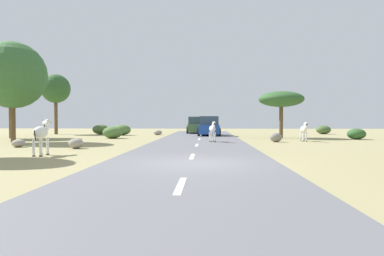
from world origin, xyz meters
name	(u,v)px	position (x,y,z in m)	size (l,w,h in m)	color
ground_plane	(196,164)	(0.00, 0.00, 0.00)	(90.00, 90.00, 0.00)	#998E60
road	(190,164)	(-0.20, 0.00, 0.03)	(6.00, 64.00, 0.05)	slate
lane_markings	(188,167)	(-0.20, -1.00, 0.05)	(0.16, 56.00, 0.01)	silver
zebra_0	(213,129)	(0.73, 10.93, 0.87)	(0.52, 1.45, 1.37)	silver
zebra_1	(304,129)	(7.01, 12.51, 0.81)	(0.40, 1.45, 1.36)	silver
zebra_2	(42,133)	(-6.51, 2.59, 0.94)	(0.51, 1.68, 1.58)	silver
car_0	(196,126)	(-0.80, 25.34, 0.85)	(2.20, 4.43, 1.74)	#476B38
car_1	(209,127)	(0.58, 19.98, 0.85)	(2.07, 4.36, 1.74)	#1E479E
tree_0	(11,88)	(-15.24, 15.43, 3.97)	(4.51, 4.51, 4.79)	brown
tree_2	(56,89)	(-14.91, 22.89, 4.57)	(2.90, 2.90, 6.06)	brown
tree_3	(12,75)	(-12.32, 10.61, 4.39)	(4.34, 4.34, 6.57)	brown
tree_4	(281,99)	(6.38, 16.83, 3.12)	(3.62, 3.62, 3.78)	brown
bush_0	(323,130)	(12.30, 24.53, 0.44)	(1.47, 1.33, 0.88)	#425B2D
bush_1	(113,132)	(-7.10, 15.61, 0.47)	(1.58, 1.42, 0.95)	#4C7038
bush_2	(101,129)	(-10.34, 22.94, 0.49)	(1.65, 1.48, 0.99)	#425B2D
bush_3	(122,130)	(-7.72, 21.08, 0.51)	(1.69, 1.52, 1.02)	#4C7038
bush_4	(356,134)	(11.61, 15.00, 0.41)	(1.36, 1.23, 0.82)	#2D5628
rock_1	(76,143)	(-6.36, 6.00, 0.26)	(0.75, 0.69, 0.53)	gray
rock_2	(158,132)	(-4.42, 21.91, 0.24)	(0.83, 0.76, 0.48)	gray
rock_3	(276,137)	(4.96, 11.68, 0.31)	(0.81, 0.64, 0.61)	gray
rock_4	(18,143)	(-9.84, 6.78, 0.21)	(0.68, 0.71, 0.42)	gray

